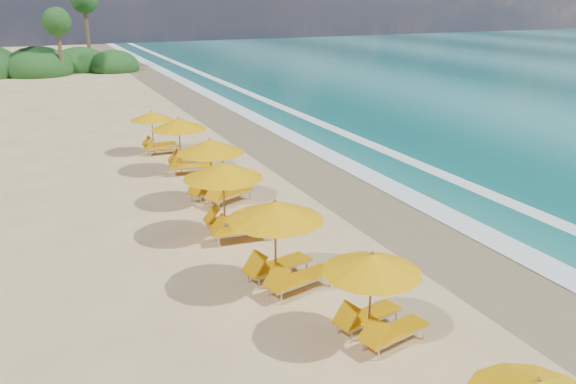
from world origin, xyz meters
name	(u,v)px	position (x,y,z in m)	size (l,w,h in m)	color
ground	(288,226)	(0.00, 0.00, 0.00)	(160.00, 160.00, 0.00)	#D3B97C
wet_sand	(388,209)	(4.00, 0.00, 0.01)	(4.00, 160.00, 0.01)	#8D7B54
surf_foam	(447,198)	(6.70, 0.00, 0.03)	(4.00, 160.00, 0.01)	white
station_1	(376,290)	(-1.05, -7.10, 1.26)	(2.73, 2.62, 2.24)	olive
station_2	(282,238)	(-1.95, -3.94, 1.43)	(3.14, 3.03, 2.55)	olive
station_3	(230,194)	(-2.06, -0.12, 1.44)	(2.93, 2.75, 2.57)	olive
station_4	(215,166)	(-1.51, 3.21, 1.42)	(3.33, 3.32, 2.53)	olive
station_5	(184,141)	(-1.51, 7.65, 1.37)	(2.95, 2.81, 2.45)	olive
station_6	(156,129)	(-1.95, 11.37, 1.19)	(2.27, 2.09, 2.12)	olive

